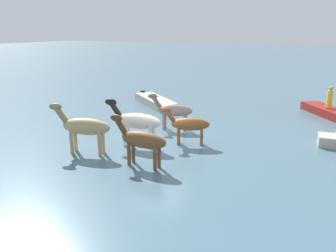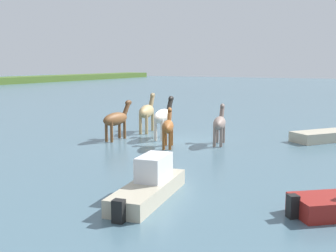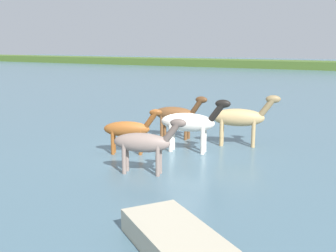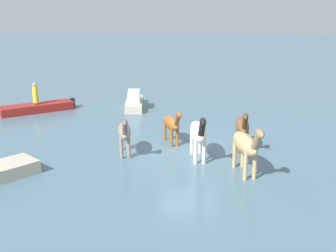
# 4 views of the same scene
# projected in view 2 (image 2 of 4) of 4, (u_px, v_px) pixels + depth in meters

# --- Properties ---
(ground_plane) EXTENTS (191.46, 191.46, 0.00)m
(ground_plane) POSITION_uv_depth(u_px,v_px,m) (164.00, 142.00, 20.88)
(ground_plane) COLOR #476675
(horse_mid_herd) EXTENTS (2.35, 0.96, 1.82)m
(horse_mid_herd) POSITION_uv_depth(u_px,v_px,m) (220.00, 123.00, 20.09)
(horse_mid_herd) COLOR gray
(horse_mid_herd) RESTS_ON ground_plane
(horse_gray_outer) EXTENTS (2.67, 0.93, 2.06)m
(horse_gray_outer) POSITION_uv_depth(u_px,v_px,m) (164.00, 116.00, 21.67)
(horse_gray_outer) COLOR silver
(horse_gray_outer) RESTS_ON ground_plane
(horse_dark_mare) EXTENTS (2.68, 1.13, 2.08)m
(horse_dark_mare) POSITION_uv_depth(u_px,v_px,m) (147.00, 111.00, 23.71)
(horse_dark_mare) COLOR tan
(horse_dark_mare) RESTS_ON ground_plane
(horse_pinto_flank) EXTENTS (2.15, 1.16, 1.70)m
(horse_pinto_flank) POSITION_uv_depth(u_px,v_px,m) (168.00, 127.00, 19.43)
(horse_pinto_flank) COLOR brown
(horse_pinto_flank) RESTS_ON ground_plane
(horse_dun_straggler) EXTENTS (2.42, 0.57, 1.89)m
(horse_dun_straggler) POSITION_uv_depth(u_px,v_px,m) (116.00, 119.00, 21.27)
(horse_dun_straggler) COLOR brown
(horse_dun_straggler) RESTS_ON ground_plane
(boat_motor_center) EXTENTS (4.45, 3.86, 0.74)m
(boat_motor_center) POSITION_uv_depth(u_px,v_px,m) (335.00, 136.00, 21.39)
(boat_motor_center) COLOR #B7AD93
(boat_motor_center) RESTS_ON ground_plane
(boat_launch_far) EXTENTS (3.90, 1.53, 1.31)m
(boat_launch_far) POSITION_uv_depth(u_px,v_px,m) (149.00, 188.00, 12.11)
(boat_launch_far) COLOR #B7AD93
(boat_launch_far) RESTS_ON ground_plane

